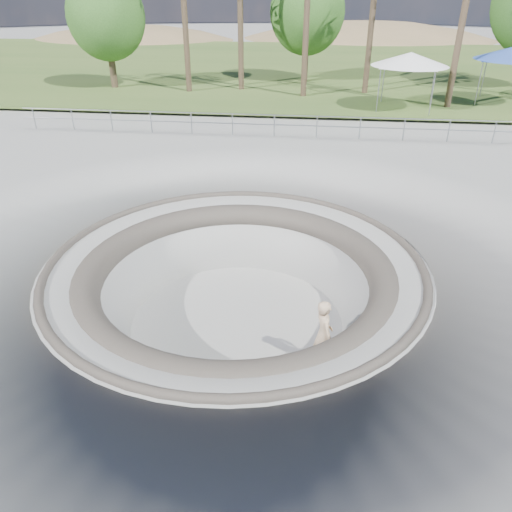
% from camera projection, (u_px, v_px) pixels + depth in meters
% --- Properties ---
extents(ground, '(180.00, 180.00, 0.00)m').
position_uv_depth(ground, '(236.00, 263.00, 13.48)').
color(ground, gray).
rests_on(ground, ground).
extents(skate_bowl, '(14.00, 14.00, 4.10)m').
position_uv_depth(skate_bowl, '(237.00, 318.00, 14.37)').
color(skate_bowl, gray).
rests_on(skate_bowl, ground).
extents(grass_strip, '(180.00, 36.00, 0.12)m').
position_uv_depth(grass_strip, '(296.00, 66.00, 42.90)').
color(grass_strip, '#3B5722').
rests_on(grass_strip, ground).
extents(distant_hills, '(103.20, 45.00, 28.60)m').
position_uv_depth(distant_hills, '(331.00, 98.00, 66.14)').
color(distant_hills, olive).
rests_on(distant_hills, ground).
extents(safety_railing, '(25.00, 0.06, 1.03)m').
position_uv_depth(safety_railing, '(274.00, 125.00, 23.57)').
color(safety_railing, gray).
rests_on(safety_railing, ground).
extents(skateboard, '(0.90, 0.47, 0.09)m').
position_uv_depth(skateboard, '(321.00, 364.00, 12.66)').
color(skateboard, brown).
rests_on(skateboard, ground).
extents(skater, '(0.66, 0.80, 1.89)m').
position_uv_depth(skater, '(324.00, 334.00, 12.19)').
color(skater, tan).
rests_on(skater, skateboard).
extents(canopy_white, '(5.83, 5.83, 3.00)m').
position_uv_depth(canopy_white, '(410.00, 59.00, 27.23)').
color(canopy_white, gray).
rests_on(canopy_white, ground).
extents(bushy_tree_left, '(5.03, 4.57, 7.26)m').
position_uv_depth(bushy_tree_left, '(106.00, 16.00, 32.00)').
color(bushy_tree_left, brown).
rests_on(bushy_tree_left, ground).
extents(bushy_tree_mid, '(5.13, 4.66, 7.40)m').
position_uv_depth(bushy_tree_mid, '(307.00, 12.00, 34.19)').
color(bushy_tree_mid, brown).
rests_on(bushy_tree_mid, ground).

